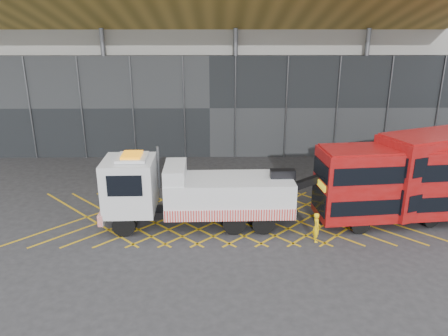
{
  "coord_description": "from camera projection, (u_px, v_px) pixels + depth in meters",
  "views": [
    {
      "loc": [
        2.7,
        -22.59,
        10.66
      ],
      "look_at": [
        3.0,
        1.5,
        2.4
      ],
      "focal_mm": 35.0,
      "sensor_mm": 36.0,
      "label": 1
    }
  ],
  "objects": [
    {
      "name": "worker",
      "position": [
        316.0,
        227.0,
        21.84
      ],
      "size": [
        0.38,
        0.57,
        1.54
      ],
      "primitive_type": "imported",
      "rotation": [
        0.0,
        0.0,
        1.55
      ],
      "color": "yellow",
      "rests_on": "ground_plane"
    },
    {
      "name": "recovery_truck",
      "position": [
        192.0,
        192.0,
        23.23
      ],
      "size": [
        11.9,
        3.01,
        4.15
      ],
      "rotation": [
        0.0,
        0.0,
        0.02
      ],
      "color": "black",
      "rests_on": "ground_plane"
    },
    {
      "name": "bus_towed",
      "position": [
        415.0,
        181.0,
        23.47
      ],
      "size": [
        10.84,
        3.53,
        4.33
      ],
      "rotation": [
        0.0,
        0.0,
        0.1
      ],
      "color": "maroon",
      "rests_on": "ground_plane"
    },
    {
      "name": "road_markings",
      "position": [
        228.0,
        216.0,
        24.83
      ],
      "size": [
        23.16,
        7.16,
        0.01
      ],
      "color": "gold",
      "rests_on": "ground_plane"
    },
    {
      "name": "construction_building",
      "position": [
        210.0,
        38.0,
        39.3
      ],
      "size": [
        55.0,
        23.97,
        18.0
      ],
      "color": "gray",
      "rests_on": "ground_plane"
    },
    {
      "name": "ground_plane",
      "position": [
        172.0,
        217.0,
        24.79
      ],
      "size": [
        120.0,
        120.0,
        0.0
      ],
      "primitive_type": "plane",
      "color": "#29292B"
    }
  ]
}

